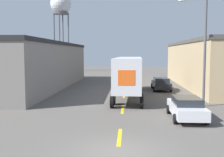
{
  "coord_description": "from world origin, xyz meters",
  "views": [
    {
      "loc": [
        0.45,
        -12.08,
        4.36
      ],
      "look_at": [
        -0.76,
        8.45,
        2.49
      ],
      "focal_mm": 45.0,
      "sensor_mm": 36.0,
      "label": 1
    }
  ],
  "objects_px": {
    "semi_truck": "(129,73)",
    "water_tower": "(61,5)",
    "parked_car_right_near": "(186,107)",
    "parked_car_right_far": "(161,84)",
    "street_lamp": "(202,45)"
  },
  "relations": [
    {
      "from": "parked_car_right_far",
      "to": "street_lamp",
      "type": "xyz_separation_m",
      "value": [
        2.06,
        -10.04,
        4.25
      ]
    },
    {
      "from": "semi_truck",
      "to": "street_lamp",
      "type": "bearing_deg",
      "value": -37.79
    },
    {
      "from": "semi_truck",
      "to": "parked_car_right_near",
      "type": "distance_m",
      "value": 10.2
    },
    {
      "from": "parked_car_right_far",
      "to": "water_tower",
      "type": "xyz_separation_m",
      "value": [
        -19.93,
        33.59,
        14.85
      ]
    },
    {
      "from": "parked_car_right_far",
      "to": "parked_car_right_near",
      "type": "height_order",
      "value": "same"
    },
    {
      "from": "parked_car_right_far",
      "to": "street_lamp",
      "type": "height_order",
      "value": "street_lamp"
    },
    {
      "from": "street_lamp",
      "to": "parked_car_right_far",
      "type": "bearing_deg",
      "value": 101.6
    },
    {
      "from": "semi_truck",
      "to": "water_tower",
      "type": "distance_m",
      "value": 44.05
    },
    {
      "from": "water_tower",
      "to": "street_lamp",
      "type": "xyz_separation_m",
      "value": [
        22.0,
        -43.63,
        -10.6
      ]
    },
    {
      "from": "semi_truck",
      "to": "street_lamp",
      "type": "height_order",
      "value": "street_lamp"
    },
    {
      "from": "parked_car_right_far",
      "to": "street_lamp",
      "type": "relative_size",
      "value": 0.55
    },
    {
      "from": "parked_car_right_far",
      "to": "parked_car_right_near",
      "type": "relative_size",
      "value": 1.0
    },
    {
      "from": "semi_truck",
      "to": "water_tower",
      "type": "height_order",
      "value": "water_tower"
    },
    {
      "from": "water_tower",
      "to": "street_lamp",
      "type": "bearing_deg",
      "value": -63.24
    },
    {
      "from": "parked_car_right_near",
      "to": "parked_car_right_far",
      "type": "bearing_deg",
      "value": 90.0
    }
  ]
}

